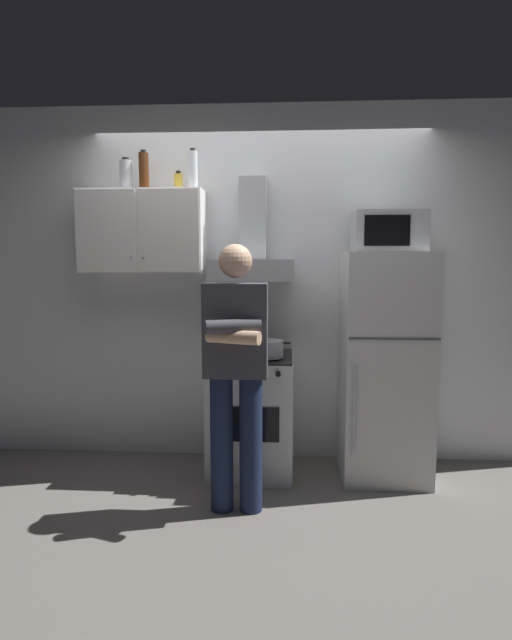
{
  "coord_description": "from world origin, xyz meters",
  "views": [
    {
      "loc": [
        0.21,
        -3.34,
        1.54
      ],
      "look_at": [
        0.0,
        0.0,
        1.15
      ],
      "focal_mm": 28.51,
      "sensor_mm": 36.0,
      "label": 1
    }
  ],
  "objects_px": {
    "person_standing": "(236,368)",
    "bottle_canister_steel": "(126,175)",
    "bottle_rum_dark": "(144,171)",
    "microwave": "(388,232)",
    "bottle_vodka_clear": "(193,171)",
    "stove_oven": "(251,413)",
    "cooking_pot": "(269,349)",
    "upper_cabinet": "(144,232)",
    "range_hood": "(252,253)",
    "refrigerator": "(384,366)",
    "bottle_spice_jar": "(178,182)"
  },
  "relations": [
    {
      "from": "bottle_rum_dark",
      "to": "bottle_spice_jar",
      "type": "height_order",
      "value": "bottle_rum_dark"
    },
    {
      "from": "range_hood",
      "to": "stove_oven",
      "type": "bearing_deg",
      "value": -90.0
    },
    {
      "from": "cooking_pot",
      "to": "bottle_rum_dark",
      "type": "height_order",
      "value": "bottle_rum_dark"
    },
    {
      "from": "microwave",
      "to": "bottle_vodka_clear",
      "type": "relative_size",
      "value": 1.6
    },
    {
      "from": "microwave",
      "to": "person_standing",
      "type": "height_order",
      "value": "microwave"
    },
    {
      "from": "person_standing",
      "to": "bottle_canister_steel",
      "type": "xyz_separation_m",
      "value": [
        -0.87,
        0.73,
        1.26
      ]
    },
    {
      "from": "person_standing",
      "to": "bottle_spice_jar",
      "type": "distance_m",
      "value": 1.52
    },
    {
      "from": "range_hood",
      "to": "bottle_canister_steel",
      "type": "distance_m",
      "value": 1.08
    },
    {
      "from": "stove_oven",
      "to": "bottle_rum_dark",
      "type": "bearing_deg",
      "value": 169.86
    },
    {
      "from": "range_hood",
      "to": "microwave",
      "type": "distance_m",
      "value": 0.97
    },
    {
      "from": "microwave",
      "to": "bottle_spice_jar",
      "type": "distance_m",
      "value": 1.54
    },
    {
      "from": "bottle_canister_steel",
      "to": "stove_oven",
      "type": "bearing_deg",
      "value": -7.91
    },
    {
      "from": "cooking_pot",
      "to": "bottle_rum_dark",
      "type": "relative_size",
      "value": 1.06
    },
    {
      "from": "person_standing",
      "to": "upper_cabinet",
      "type": "bearing_deg",
      "value": 135.74
    },
    {
      "from": "upper_cabinet",
      "to": "bottle_canister_steel",
      "type": "xyz_separation_m",
      "value": [
        -0.12,
        0.0,
        0.41
      ]
    },
    {
      "from": "upper_cabinet",
      "to": "refrigerator",
      "type": "bearing_deg",
      "value": -4.07
    },
    {
      "from": "bottle_canister_steel",
      "to": "bottle_vodka_clear",
      "type": "xyz_separation_m",
      "value": [
        0.49,
        0.04,
        0.03
      ]
    },
    {
      "from": "person_standing",
      "to": "stove_oven",
      "type": "bearing_deg",
      "value": 85.28
    },
    {
      "from": "stove_oven",
      "to": "refrigerator",
      "type": "xyz_separation_m",
      "value": [
        0.95,
        0.0,
        0.37
      ]
    },
    {
      "from": "bottle_spice_jar",
      "to": "person_standing",
      "type": "bearing_deg",
      "value": -57.18
    },
    {
      "from": "upper_cabinet",
      "to": "cooking_pot",
      "type": "height_order",
      "value": "upper_cabinet"
    },
    {
      "from": "range_hood",
      "to": "bottle_canister_steel",
      "type": "height_order",
      "value": "bottle_canister_steel"
    },
    {
      "from": "cooking_pot",
      "to": "refrigerator",
      "type": "bearing_deg",
      "value": 8.32
    },
    {
      "from": "stove_oven",
      "to": "bottle_spice_jar",
      "type": "bearing_deg",
      "value": 163.7
    },
    {
      "from": "microwave",
      "to": "cooking_pot",
      "type": "relative_size",
      "value": 1.57
    },
    {
      "from": "person_standing",
      "to": "bottle_vodka_clear",
      "type": "height_order",
      "value": "bottle_vodka_clear"
    },
    {
      "from": "microwave",
      "to": "cooking_pot",
      "type": "distance_m",
      "value": 1.16
    },
    {
      "from": "bottle_rum_dark",
      "to": "upper_cabinet",
      "type": "bearing_deg",
      "value": -112.9
    },
    {
      "from": "person_standing",
      "to": "bottle_rum_dark",
      "type": "height_order",
      "value": "bottle_rum_dark"
    },
    {
      "from": "bottle_rum_dark",
      "to": "bottle_spice_jar",
      "type": "distance_m",
      "value": 0.26
    },
    {
      "from": "microwave",
      "to": "bottle_spice_jar",
      "type": "height_order",
      "value": "bottle_spice_jar"
    },
    {
      "from": "stove_oven",
      "to": "microwave",
      "type": "xyz_separation_m",
      "value": [
        0.95,
        0.02,
        1.31
      ]
    },
    {
      "from": "refrigerator",
      "to": "bottle_spice_jar",
      "type": "xyz_separation_m",
      "value": [
        -1.49,
        0.16,
        1.31
      ]
    },
    {
      "from": "bottle_vodka_clear",
      "to": "cooking_pot",
      "type": "bearing_deg",
      "value": -26.55
    },
    {
      "from": "bottle_rum_dark",
      "to": "bottle_vodka_clear",
      "type": "bearing_deg",
      "value": 3.51
    },
    {
      "from": "stove_oven",
      "to": "refrigerator",
      "type": "distance_m",
      "value": 1.02
    },
    {
      "from": "refrigerator",
      "to": "bottle_vodka_clear",
      "type": "xyz_separation_m",
      "value": [
        -1.39,
        0.16,
        1.39
      ]
    },
    {
      "from": "range_hood",
      "to": "refrigerator",
      "type": "xyz_separation_m",
      "value": [
        0.95,
        -0.13,
        -0.8
      ]
    },
    {
      "from": "person_standing",
      "to": "cooking_pot",
      "type": "xyz_separation_m",
      "value": [
        0.18,
        0.49,
        0.03
      ]
    },
    {
      "from": "microwave",
      "to": "bottle_vodka_clear",
      "type": "distance_m",
      "value": 1.47
    },
    {
      "from": "upper_cabinet",
      "to": "person_standing",
      "type": "distance_m",
      "value": 1.35
    },
    {
      "from": "upper_cabinet",
      "to": "cooking_pot",
      "type": "relative_size",
      "value": 2.95
    },
    {
      "from": "stove_oven",
      "to": "cooking_pot",
      "type": "xyz_separation_m",
      "value": [
        0.13,
        -0.12,
        0.5
      ]
    },
    {
      "from": "microwave",
      "to": "bottle_rum_dark",
      "type": "bearing_deg",
      "value": 175.97
    },
    {
      "from": "stove_oven",
      "to": "bottle_canister_steel",
      "type": "relative_size",
      "value": 3.74
    },
    {
      "from": "bottle_vodka_clear",
      "to": "stove_oven",
      "type": "bearing_deg",
      "value": -20.58
    },
    {
      "from": "bottle_vodka_clear",
      "to": "upper_cabinet",
      "type": "bearing_deg",
      "value": -173.98
    },
    {
      "from": "stove_oven",
      "to": "person_standing",
      "type": "height_order",
      "value": "person_standing"
    },
    {
      "from": "upper_cabinet",
      "to": "microwave",
      "type": "xyz_separation_m",
      "value": [
        1.75,
        -0.11,
        -0.01
      ]
    },
    {
      "from": "bottle_canister_steel",
      "to": "refrigerator",
      "type": "bearing_deg",
      "value": -3.89
    }
  ]
}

